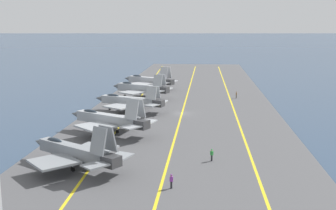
{
  "coord_description": "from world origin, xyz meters",
  "views": [
    {
      "loc": [
        -86.01,
        -4.99,
        18.53
      ],
      "look_at": [
        -3.92,
        2.57,
        2.9
      ],
      "focal_mm": 45.0,
      "sensor_mm": 36.0,
      "label": 1
    }
  ],
  "objects_px": {
    "parked_jet_second": "(109,119)",
    "crew_brown_vest": "(236,95)",
    "crew_purple_vest": "(171,181)",
    "crew_green_vest": "(212,154)",
    "parked_jet_nearest": "(75,151)",
    "parked_jet_fifth": "(149,80)",
    "parked_jet_third": "(130,101)",
    "parked_jet_fourth": "(140,88)"
  },
  "relations": [
    {
      "from": "parked_jet_fifth",
      "to": "crew_purple_vest",
      "type": "bearing_deg",
      "value": -170.28
    },
    {
      "from": "parked_jet_nearest",
      "to": "parked_jet_fifth",
      "type": "bearing_deg",
      "value": 0.04
    },
    {
      "from": "parked_jet_third",
      "to": "crew_green_vest",
      "type": "height_order",
      "value": "parked_jet_third"
    },
    {
      "from": "parked_jet_fifth",
      "to": "crew_purple_vest",
      "type": "xyz_separation_m",
      "value": [
        -75.39,
        -12.91,
        -1.52
      ]
    },
    {
      "from": "parked_jet_third",
      "to": "crew_purple_vest",
      "type": "relative_size",
      "value": 9.78
    },
    {
      "from": "parked_jet_nearest",
      "to": "crew_brown_vest",
      "type": "distance_m",
      "value": 60.43
    },
    {
      "from": "crew_green_vest",
      "to": "parked_jet_nearest",
      "type": "bearing_deg",
      "value": 104.48
    },
    {
      "from": "parked_jet_fifth",
      "to": "crew_brown_vest",
      "type": "bearing_deg",
      "value": -120.6
    },
    {
      "from": "parked_jet_fourth",
      "to": "parked_jet_fifth",
      "type": "height_order",
      "value": "parked_jet_fifth"
    },
    {
      "from": "parked_jet_second",
      "to": "parked_jet_third",
      "type": "height_order",
      "value": "parked_jet_second"
    },
    {
      "from": "parked_jet_third",
      "to": "parked_jet_fourth",
      "type": "relative_size",
      "value": 1.02
    },
    {
      "from": "parked_jet_second",
      "to": "parked_jet_nearest",
      "type": "bearing_deg",
      "value": 178.89
    },
    {
      "from": "parked_jet_fifth",
      "to": "parked_jet_third",
      "type": "bearing_deg",
      "value": -179.19
    },
    {
      "from": "parked_jet_nearest",
      "to": "crew_purple_vest",
      "type": "bearing_deg",
      "value": -113.89
    },
    {
      "from": "parked_jet_fourth",
      "to": "crew_brown_vest",
      "type": "bearing_deg",
      "value": -84.35
    },
    {
      "from": "crew_purple_vest",
      "to": "crew_green_vest",
      "type": "relative_size",
      "value": 1.0
    },
    {
      "from": "parked_jet_second",
      "to": "crew_brown_vest",
      "type": "distance_m",
      "value": 44.87
    },
    {
      "from": "parked_jet_fifth",
      "to": "parked_jet_fourth",
      "type": "bearing_deg",
      "value": -179.36
    },
    {
      "from": "parked_jet_fifth",
      "to": "crew_green_vest",
      "type": "bearing_deg",
      "value": -164.93
    },
    {
      "from": "parked_jet_fourth",
      "to": "crew_green_vest",
      "type": "bearing_deg",
      "value": -160.29
    },
    {
      "from": "crew_brown_vest",
      "to": "parked_jet_second",
      "type": "bearing_deg",
      "value": 147.85
    },
    {
      "from": "parked_jet_fifth",
      "to": "crew_green_vest",
      "type": "relative_size",
      "value": 9.92
    },
    {
      "from": "parked_jet_second",
      "to": "crew_brown_vest",
      "type": "xyz_separation_m",
      "value": [
        37.96,
        -23.86,
        -1.61
      ]
    },
    {
      "from": "parked_jet_fourth",
      "to": "crew_green_vest",
      "type": "distance_m",
      "value": 51.5
    },
    {
      "from": "parked_jet_nearest",
      "to": "parked_jet_second",
      "type": "relative_size",
      "value": 0.93
    },
    {
      "from": "parked_jet_fifth",
      "to": "crew_green_vest",
      "type": "distance_m",
      "value": 67.52
    },
    {
      "from": "parked_jet_second",
      "to": "crew_purple_vest",
      "type": "bearing_deg",
      "value": -151.53
    },
    {
      "from": "parked_jet_second",
      "to": "crew_green_vest",
      "type": "relative_size",
      "value": 9.66
    },
    {
      "from": "crew_brown_vest",
      "to": "crew_purple_vest",
      "type": "bearing_deg",
      "value": 169.48
    },
    {
      "from": "crew_brown_vest",
      "to": "crew_green_vest",
      "type": "distance_m",
      "value": 51.28
    },
    {
      "from": "parked_jet_nearest",
      "to": "parked_jet_fourth",
      "type": "distance_m",
      "value": 52.98
    },
    {
      "from": "crew_brown_vest",
      "to": "crew_purple_vest",
      "type": "distance_m",
      "value": 62.1
    },
    {
      "from": "parked_jet_nearest",
      "to": "parked_jet_third",
      "type": "distance_m",
      "value": 36.29
    },
    {
      "from": "parked_jet_nearest",
      "to": "parked_jet_third",
      "type": "height_order",
      "value": "parked_jet_nearest"
    },
    {
      "from": "parked_jet_nearest",
      "to": "parked_jet_fifth",
      "type": "height_order",
      "value": "parked_jet_fifth"
    },
    {
      "from": "parked_jet_nearest",
      "to": "crew_green_vest",
      "type": "xyz_separation_m",
      "value": [
        4.52,
        -17.5,
        -1.32
      ]
    },
    {
      "from": "parked_jet_third",
      "to": "crew_purple_vest",
      "type": "height_order",
      "value": "parked_jet_third"
    },
    {
      "from": "parked_jet_second",
      "to": "parked_jet_third",
      "type": "bearing_deg",
      "value": -0.25
    },
    {
      "from": "crew_green_vest",
      "to": "crew_brown_vest",
      "type": "bearing_deg",
      "value": -7.51
    },
    {
      "from": "parked_jet_fifth",
      "to": "crew_purple_vest",
      "type": "height_order",
      "value": "parked_jet_fifth"
    },
    {
      "from": "crew_brown_vest",
      "to": "crew_green_vest",
      "type": "relative_size",
      "value": 1.04
    },
    {
      "from": "parked_jet_fourth",
      "to": "crew_brown_vest",
      "type": "relative_size",
      "value": 9.18
    }
  ]
}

